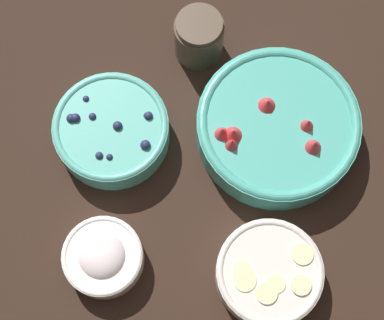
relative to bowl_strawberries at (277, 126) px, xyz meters
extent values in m
plane|color=black|center=(-0.06, -0.03, -0.04)|extent=(4.00, 4.00, 0.00)
cylinder|color=#47AD9E|center=(0.00, 0.00, -0.01)|extent=(0.26, 0.26, 0.06)
torus|color=#47AD9E|center=(0.00, 0.00, 0.02)|extent=(0.26, 0.26, 0.02)
cylinder|color=red|center=(0.00, 0.00, 0.01)|extent=(0.21, 0.21, 0.02)
cone|color=red|center=(-0.07, -0.03, 0.03)|extent=(0.03, 0.03, 0.02)
cone|color=red|center=(-0.07, -0.03, 0.03)|extent=(0.04, 0.04, 0.03)
cone|color=red|center=(-0.09, -0.03, 0.03)|extent=(0.03, 0.03, 0.03)
cone|color=red|center=(0.04, 0.00, 0.03)|extent=(0.03, 0.03, 0.03)
cone|color=red|center=(0.05, -0.04, 0.03)|extent=(0.04, 0.04, 0.03)
cone|color=red|center=(-0.07, -0.05, 0.03)|extent=(0.03, 0.03, 0.03)
cone|color=red|center=(-0.02, 0.03, 0.03)|extent=(0.05, 0.05, 0.02)
cylinder|color=#56B7A8|center=(-0.26, -0.03, -0.01)|extent=(0.18, 0.18, 0.05)
torus|color=#56B7A8|center=(-0.26, -0.03, 0.01)|extent=(0.18, 0.18, 0.01)
cylinder|color=#23284C|center=(-0.26, -0.03, 0.00)|extent=(0.15, 0.15, 0.02)
sphere|color=#23284C|center=(-0.20, -0.06, 0.02)|extent=(0.02, 0.02, 0.02)
sphere|color=#23284C|center=(-0.32, -0.02, 0.02)|extent=(0.01, 0.01, 0.01)
sphere|color=#23284C|center=(-0.27, -0.08, 0.01)|extent=(0.01, 0.01, 0.01)
sphere|color=#23284C|center=(-0.20, -0.01, 0.02)|extent=(0.01, 0.01, 0.01)
sphere|color=#23284C|center=(-0.30, 0.01, 0.01)|extent=(0.01, 0.01, 0.01)
sphere|color=#23284C|center=(-0.29, -0.02, 0.01)|extent=(0.01, 0.01, 0.01)
sphere|color=#23284C|center=(-0.32, -0.02, 0.02)|extent=(0.01, 0.01, 0.01)
sphere|color=#23284C|center=(-0.21, -0.01, 0.01)|extent=(0.01, 0.01, 0.01)
sphere|color=#23284C|center=(-0.25, -0.03, 0.02)|extent=(0.02, 0.02, 0.02)
sphere|color=#23284C|center=(-0.25, -0.08, 0.01)|extent=(0.01, 0.01, 0.01)
cylinder|color=silver|center=(0.00, -0.23, -0.01)|extent=(0.16, 0.16, 0.05)
torus|color=silver|center=(0.00, -0.23, 0.01)|extent=(0.16, 0.16, 0.01)
cylinder|color=beige|center=(0.00, -0.23, 0.00)|extent=(0.13, 0.13, 0.01)
cylinder|color=beige|center=(-0.03, -0.25, 0.01)|extent=(0.03, 0.03, 0.00)
cylinder|color=beige|center=(0.01, -0.25, 0.01)|extent=(0.03, 0.03, 0.00)
cylinder|color=beige|center=(0.05, -0.20, 0.01)|extent=(0.03, 0.03, 0.01)
cylinder|color=beige|center=(0.00, -0.26, 0.01)|extent=(0.03, 0.03, 0.01)
cylinder|color=beige|center=(-0.04, -0.23, 0.01)|extent=(0.03, 0.03, 0.00)
cylinder|color=beige|center=(0.05, -0.25, 0.01)|extent=(0.03, 0.03, 0.01)
cylinder|color=white|center=(-0.25, -0.23, -0.02)|extent=(0.12, 0.12, 0.04)
torus|color=white|center=(-0.25, -0.23, 0.00)|extent=(0.12, 0.12, 0.01)
cylinder|color=white|center=(-0.25, -0.23, 0.00)|extent=(0.10, 0.10, 0.01)
ellipsoid|color=white|center=(-0.25, -0.23, 0.00)|extent=(0.07, 0.07, 0.03)
cylinder|color=brown|center=(-0.14, 0.14, 0.00)|extent=(0.08, 0.08, 0.08)
cylinder|color=#3D2316|center=(-0.14, 0.14, 0.00)|extent=(0.07, 0.07, 0.06)
cylinder|color=brown|center=(-0.14, 0.14, 0.05)|extent=(0.08, 0.08, 0.01)
camera|label=1|loc=(-0.10, -0.37, 0.95)|focal=60.00mm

